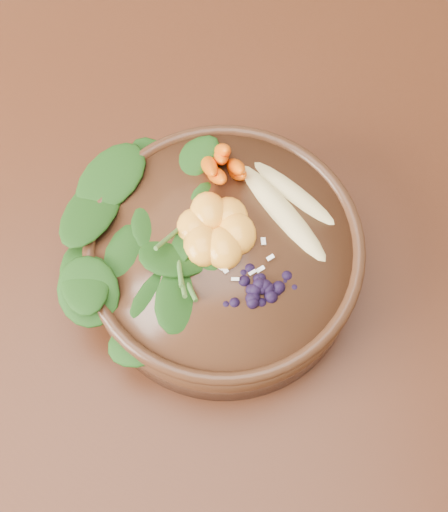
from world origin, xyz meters
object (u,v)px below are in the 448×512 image
Objects in this scene: dining_table at (35,297)px; carrot_cluster at (225,146)px; banana_halves at (289,196)px; mandarin_cluster at (216,224)px; blueberry_pile at (260,282)px; kale_heap at (154,213)px; stoneware_bowl at (224,260)px.

dining_table is 20.82× the size of carrot_cluster.
mandarin_cluster is at bearing 170.25° from banana_halves.
dining_table is at bearing 158.10° from blueberry_pile.
kale_heap is at bearing 134.37° from blueberry_pile.
kale_heap is (-0.06, 0.04, 0.06)m from stoneware_bowl.
carrot_cluster is 0.60× the size of blueberry_pile.
stoneware_bowl is (0.22, -0.05, 0.13)m from dining_table.
mandarin_cluster is at bearing -8.04° from dining_table.
stoneware_bowl is at bearing -73.77° from mandarin_cluster.
dining_table is 0.25m from kale_heap.
kale_heap is at bearing 156.45° from banana_halves.
stoneware_bowl is 0.12m from carrot_cluster.
carrot_cluster reaches higher than dining_table.
stoneware_bowl is at bearing 115.43° from blueberry_pile.
carrot_cluster is (0.24, 0.04, 0.21)m from dining_table.
banana_halves is 1.76× the size of mandarin_cluster.
kale_heap is 1.42× the size of blueberry_pile.
stoneware_bowl is at bearing -12.03° from dining_table.
dining_table is at bearing 167.06° from carrot_cluster.
mandarin_cluster is 0.08m from blueberry_pile.
kale_heap is at bearing 160.79° from mandarin_cluster.
carrot_cluster is 0.49× the size of banana_halves.
mandarin_cluster is (0.22, -0.03, 0.18)m from dining_table.
mandarin_cluster reaches higher than dining_table.
carrot_cluster is at bearing 9.63° from dining_table.
dining_table is at bearing 154.87° from banana_halves.
carrot_cluster reaches higher than kale_heap.
banana_halves is at bearing 25.31° from stoneware_bowl.
mandarin_cluster is 0.69× the size of blueberry_pile.
blueberry_pile is (0.01, -0.14, -0.02)m from carrot_cluster.
banana_halves is 0.10m from blueberry_pile.
carrot_cluster is at bearing 33.08° from kale_heap.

